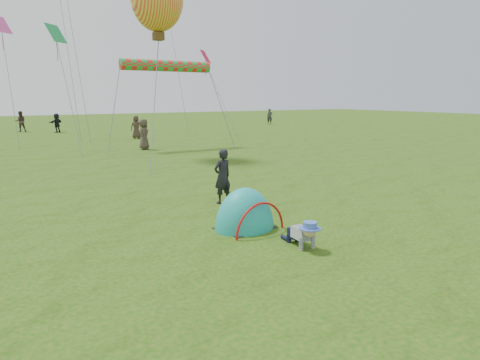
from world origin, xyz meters
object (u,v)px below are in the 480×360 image
crawling_toddler (303,233)px  standing_adult (222,176)px  popup_tent (245,228)px  balloon_kite (157,2)px

crawling_toddler → standing_adult: 4.16m
popup_tent → balloon_kite: size_ratio=0.54×
crawling_toddler → standing_adult: bearing=90.4°
crawling_toddler → standing_adult: standing_adult is taller
standing_adult → balloon_kite: bearing=-111.9°
crawling_toddler → balloon_kite: balloon_kite is taller
crawling_toddler → popup_tent: size_ratio=0.41×
crawling_toddler → balloon_kite: (2.65, 14.58, 7.32)m
crawling_toddler → standing_adult: size_ratio=0.50×
balloon_kite → popup_tent: bearing=-103.1°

